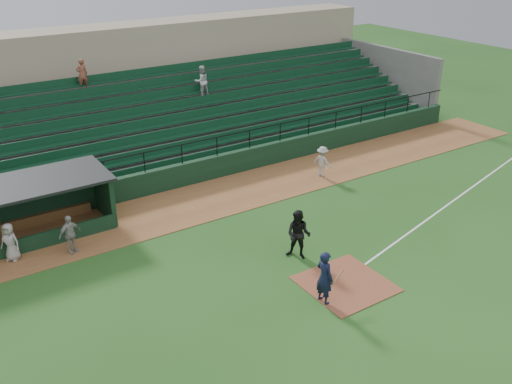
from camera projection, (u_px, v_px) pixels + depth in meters
ground at (328, 272)px, 21.50m from camera, size 90.00×90.00×0.00m
warning_track at (222, 196)px, 27.55m from camera, size 40.00×4.00×0.03m
home_plate_dirt at (345, 284)px, 20.73m from camera, size 3.00×3.00×0.03m
foul_line at (443, 208)px, 26.38m from camera, size 17.49×4.44×0.01m
stadium_structure at (149, 109)px, 32.99m from camera, size 38.00×13.08×6.40m
batter_at_plate at (325, 278)px, 19.33m from camera, size 1.06×0.76×2.01m
umpire at (299, 235)px, 22.01m from camera, size 1.21×1.26×2.04m
runner at (322, 161)px, 29.43m from camera, size 0.90×1.19×1.63m
dugout_player_a at (70, 234)px, 22.39m from camera, size 1.04×0.66×1.64m
dugout_player_b at (10, 242)px, 21.90m from camera, size 0.91×0.90×1.58m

